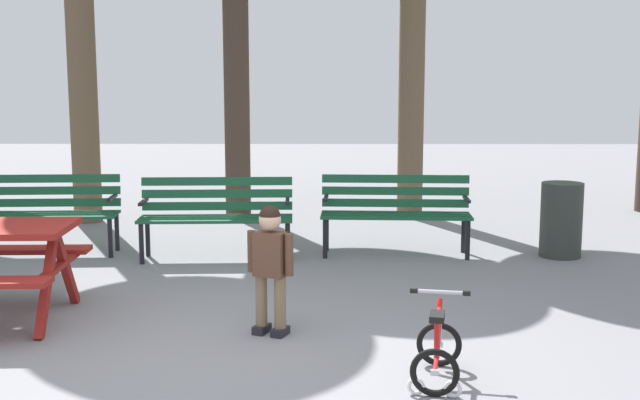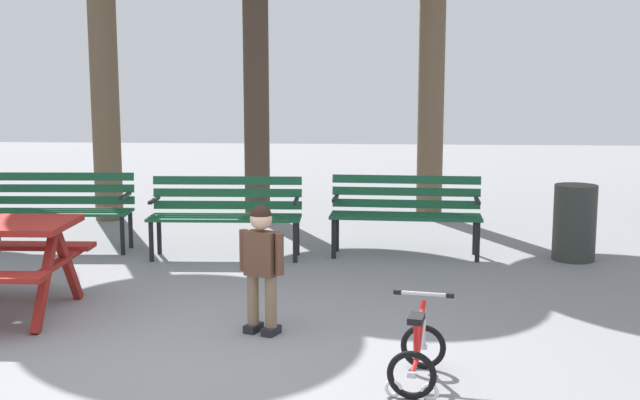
# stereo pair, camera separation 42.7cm
# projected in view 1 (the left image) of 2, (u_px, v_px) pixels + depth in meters

# --- Properties ---
(ground) EXTENTS (36.00, 36.00, 0.00)m
(ground) POSITION_uv_depth(u_px,v_px,m) (202.00, 365.00, 5.34)
(ground) COLOR gray
(park_bench_far_left) EXTENTS (1.62, 0.55, 0.85)m
(park_bench_far_left) POSITION_uv_depth(u_px,v_px,m) (44.00, 207.00, 8.67)
(park_bench_far_left) COLOR #195133
(park_bench_far_left) RESTS_ON ground
(park_bench_left) EXTENTS (1.62, 0.52, 0.85)m
(park_bench_left) POSITION_uv_depth(u_px,v_px,m) (216.00, 211.00, 8.44)
(park_bench_left) COLOR #195133
(park_bench_left) RESTS_ON ground
(park_bench_right) EXTENTS (1.62, 0.53, 0.85)m
(park_bench_right) POSITION_uv_depth(u_px,v_px,m) (396.00, 208.00, 8.64)
(park_bench_right) COLOR #195133
(park_bench_right) RESTS_ON ground
(child_standing) EXTENTS (0.35, 0.24, 0.98)m
(child_standing) POSITION_uv_depth(u_px,v_px,m) (270.00, 260.00, 5.90)
(child_standing) COLOR #7F664C
(child_standing) RESTS_ON ground
(kids_bicycle) EXTENTS (0.45, 0.61, 0.54)m
(kids_bicycle) POSITION_uv_depth(u_px,v_px,m) (437.00, 350.00, 5.03)
(kids_bicycle) COLOR black
(kids_bicycle) RESTS_ON ground
(trash_bin) EXTENTS (0.44, 0.44, 0.80)m
(trash_bin) POSITION_uv_depth(u_px,v_px,m) (561.00, 220.00, 8.54)
(trash_bin) COLOR #2D332D
(trash_bin) RESTS_ON ground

